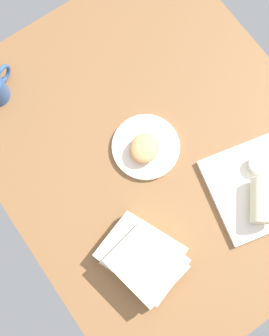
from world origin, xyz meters
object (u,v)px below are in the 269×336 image
Objects in this scene: round_plate at (146,147)px; scone_pastry at (144,148)px; sauce_cup at (258,165)px; book_stack at (144,259)px; breakfast_wrap at (262,201)px; square_plate at (257,187)px.

round_plate is 3.24cm from scone_pastry.
round_plate is 3.56× the size of sauce_cup.
round_plate is at bearing 44.27° from sauce_cup.
scone_pastry is 30.38cm from book_stack.
breakfast_wrap reaches higher than round_plate.
scone_pastry is 32.09cm from sauce_cup.
scone_pastry is 0.77× the size of breakfast_wrap.
square_plate reaches higher than round_plate.
book_stack is at bearing 93.71° from sauce_cup.
sauce_cup is 41.11cm from book_stack.
square_plate is at bearing 144.39° from sauce_cup.
scone_pastry is at bearing -35.64° from book_stack.
round_plate is 35.38cm from breakfast_wrap.
breakfast_wrap is at bearing -152.77° from round_plate.
square_plate is 6.24cm from sauce_cup.
sauce_cup is at bearing -35.61° from square_plate.
breakfast_wrap is at bearing -150.57° from scone_pastry.
scone_pastry is 0.36× the size of square_plate.
book_stack is (5.85, 34.93, -1.13)cm from breakfast_wrap.
sauce_cup is (-22.75, -22.17, 2.38)cm from round_plate.
sauce_cup is (4.73, -3.38, 2.28)cm from square_plate.
book_stack is at bearing 143.43° from round_plate.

